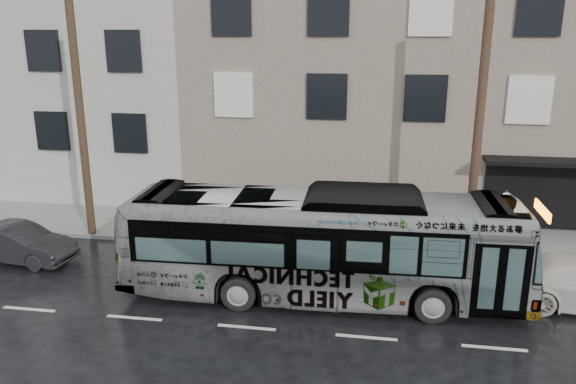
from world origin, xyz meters
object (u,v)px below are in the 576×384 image
(bus, at_px, (322,245))
(dark_sedan, at_px, (18,243))
(sign_post, at_px, (503,225))
(utility_pole_front, at_px, (479,128))
(utility_pole_rear, at_px, (81,117))

(bus, height_order, dark_sedan, bus)
(sign_post, bearing_deg, utility_pole_front, 180.00)
(utility_pole_front, xyz_separation_m, utility_pole_rear, (-14.00, 0.00, 0.00))
(bus, xyz_separation_m, dark_sedan, (-10.61, 0.95, -0.99))
(utility_pole_front, relative_size, dark_sedan, 2.27)
(utility_pole_front, relative_size, sign_post, 3.75)
(utility_pole_rear, distance_m, bus, 10.41)
(utility_pole_front, distance_m, utility_pole_rear, 14.00)
(utility_pole_rear, relative_size, bus, 0.76)
(utility_pole_front, distance_m, dark_sedan, 16.04)
(utility_pole_rear, height_order, dark_sedan, utility_pole_rear)
(dark_sedan, bearing_deg, utility_pole_rear, -20.14)
(utility_pole_rear, height_order, sign_post, utility_pole_rear)
(bus, relative_size, dark_sedan, 2.97)
(utility_pole_front, xyz_separation_m, sign_post, (1.10, 0.00, -3.30))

